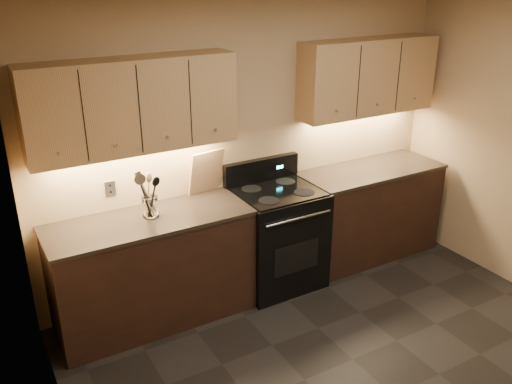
# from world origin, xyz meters

# --- Properties ---
(ceiling) EXTENTS (4.00, 4.00, 0.00)m
(ceiling) POSITION_xyz_m (0.00, 0.00, 2.60)
(ceiling) COLOR silver
(ceiling) RESTS_ON wall_back
(wall_back) EXTENTS (4.00, 0.04, 2.60)m
(wall_back) POSITION_xyz_m (0.00, 2.00, 1.30)
(wall_back) COLOR tan
(wall_back) RESTS_ON ground
(wall_left) EXTENTS (0.04, 4.00, 2.60)m
(wall_left) POSITION_xyz_m (-2.00, 0.00, 1.30)
(wall_left) COLOR tan
(wall_left) RESTS_ON ground
(counter_left) EXTENTS (1.62, 0.62, 0.93)m
(counter_left) POSITION_xyz_m (-1.10, 1.70, 0.47)
(counter_left) COLOR black
(counter_left) RESTS_ON ground
(counter_right) EXTENTS (1.46, 0.62, 0.93)m
(counter_right) POSITION_xyz_m (1.18, 1.70, 0.47)
(counter_right) COLOR black
(counter_right) RESTS_ON ground
(stove) EXTENTS (0.76, 0.68, 1.14)m
(stove) POSITION_xyz_m (0.08, 1.68, 0.48)
(stove) COLOR black
(stove) RESTS_ON ground
(upper_cab_left) EXTENTS (1.60, 0.30, 0.70)m
(upper_cab_left) POSITION_xyz_m (-1.10, 1.85, 1.80)
(upper_cab_left) COLOR tan
(upper_cab_left) RESTS_ON wall_back
(upper_cab_right) EXTENTS (1.44, 0.30, 0.70)m
(upper_cab_right) POSITION_xyz_m (1.18, 1.85, 1.80)
(upper_cab_right) COLOR tan
(upper_cab_right) RESTS_ON wall_back
(outlet_plate) EXTENTS (0.08, 0.01, 0.12)m
(outlet_plate) POSITION_xyz_m (-1.30, 1.99, 1.12)
(outlet_plate) COLOR #B2B5BA
(outlet_plate) RESTS_ON wall_back
(utensil_crock) EXTENTS (0.16, 0.16, 0.16)m
(utensil_crock) POSITION_xyz_m (-1.07, 1.73, 1.00)
(utensil_crock) COLOR white
(utensil_crock) RESTS_ON counter_left
(cutting_board) EXTENTS (0.33, 0.16, 0.40)m
(cutting_board) POSITION_xyz_m (-0.48, 1.94, 1.13)
(cutting_board) COLOR tan
(cutting_board) RESTS_ON counter_left
(wooden_spoon) EXTENTS (0.12, 0.12, 0.35)m
(wooden_spoon) POSITION_xyz_m (-1.10, 1.72, 1.11)
(wooden_spoon) COLOR tan
(wooden_spoon) RESTS_ON utensil_crock
(black_spoon) EXTENTS (0.11, 0.16, 0.35)m
(black_spoon) POSITION_xyz_m (-1.07, 1.76, 1.12)
(black_spoon) COLOR black
(black_spoon) RESTS_ON utensil_crock
(black_turner) EXTENTS (0.16, 0.17, 0.38)m
(black_turner) POSITION_xyz_m (-1.07, 1.71, 1.13)
(black_turner) COLOR black
(black_turner) RESTS_ON utensil_crock
(steel_spatula) EXTENTS (0.20, 0.14, 0.39)m
(steel_spatula) POSITION_xyz_m (-1.05, 1.73, 1.14)
(steel_spatula) COLOR silver
(steel_spatula) RESTS_ON utensil_crock
(steel_skimmer) EXTENTS (0.20, 0.13, 0.35)m
(steel_skimmer) POSITION_xyz_m (-1.03, 1.73, 1.12)
(steel_skimmer) COLOR silver
(steel_skimmer) RESTS_ON utensil_crock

